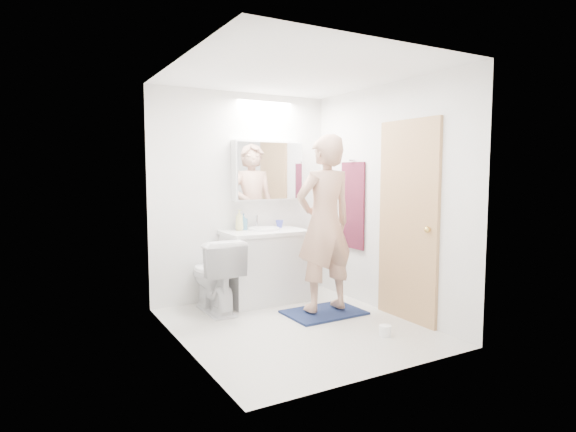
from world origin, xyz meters
TOP-DOWN VIEW (x-y plane):
  - floor at (0.00, 0.00)m, footprint 2.50×2.50m
  - ceiling at (0.00, 0.00)m, footprint 2.50×2.50m
  - wall_back at (0.00, 1.25)m, footprint 2.50×0.00m
  - wall_front at (0.00, -1.25)m, footprint 2.50×0.00m
  - wall_left at (-1.10, 0.00)m, footprint 0.00×2.50m
  - wall_right at (1.10, 0.00)m, footprint 0.00×2.50m
  - vanity_cabinet at (0.15, 0.96)m, footprint 0.90×0.55m
  - countertop at (0.15, 0.96)m, footprint 0.95×0.58m
  - sink_basin at (0.15, 0.99)m, footprint 0.36×0.36m
  - faucet at (0.15, 1.19)m, footprint 0.02×0.02m
  - medicine_cabinet at (0.30, 1.18)m, footprint 0.88×0.14m
  - mirror_panel at (0.30, 1.10)m, footprint 0.84×0.01m
  - toilet at (-0.51, 0.85)m, footprint 0.45×0.78m
  - bath_rug at (0.46, 0.21)m, footprint 0.81×0.56m
  - person at (0.46, 0.21)m, footprint 0.67×0.45m
  - door at (1.08, -0.35)m, footprint 0.04×0.80m
  - door_knob at (1.04, -0.65)m, footprint 0.06×0.06m
  - towel at (1.08, 0.55)m, footprint 0.02×0.42m
  - towel_hook at (1.07, 0.55)m, footprint 0.07×0.02m
  - soap_bottle_a at (-0.10, 1.11)m, footprint 0.12×0.12m
  - soap_bottle_b at (-0.03, 1.15)m, footprint 0.12×0.12m
  - toothbrush_cup at (0.43, 1.12)m, footprint 0.10×0.10m
  - toilet_paper_roll at (0.57, -0.63)m, footprint 0.11×0.11m

SIDE VIEW (x-z plane):
  - floor at x=0.00m, z-range 0.00..0.00m
  - bath_rug at x=0.46m, z-range 0.00..0.02m
  - toilet_paper_roll at x=0.57m, z-range 0.00..0.10m
  - vanity_cabinet at x=0.15m, z-range 0.00..0.78m
  - toilet at x=-0.51m, z-range 0.00..0.79m
  - countertop at x=0.15m, z-range 0.78..0.82m
  - sink_basin at x=0.15m, z-range 0.82..0.85m
  - toothbrush_cup at x=0.43m, z-range 0.82..0.91m
  - faucet at x=0.15m, z-range 0.82..0.98m
  - soap_bottle_b at x=-0.03m, z-range 0.82..1.01m
  - soap_bottle_a at x=-0.10m, z-range 0.82..1.06m
  - door_knob at x=1.04m, z-range 0.92..0.98m
  - person at x=0.46m, z-range 0.05..1.87m
  - door at x=1.08m, z-range 0.00..2.00m
  - towel at x=1.08m, z-range 0.60..1.60m
  - wall_back at x=0.00m, z-range -0.05..2.45m
  - wall_front at x=0.00m, z-range -0.05..2.45m
  - wall_left at x=-1.10m, z-range -0.05..2.45m
  - wall_right at x=1.10m, z-range -0.05..2.45m
  - medicine_cabinet at x=0.30m, z-range 1.15..1.85m
  - mirror_panel at x=0.30m, z-range 1.17..1.83m
  - towel_hook at x=1.07m, z-range 1.61..1.63m
  - ceiling at x=0.00m, z-range 2.40..2.40m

